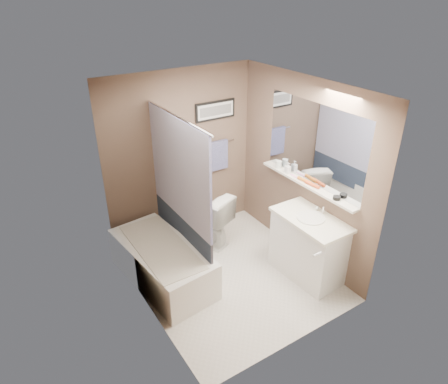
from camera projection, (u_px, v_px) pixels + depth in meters
ground at (230, 275)px, 5.13m from camera, size 2.50×2.50×0.00m
ceiling at (232, 90)px, 4.02m from camera, size 2.20×2.50×0.04m
wall_back at (182, 158)px, 5.49m from camera, size 2.20×0.04×2.40m
wall_front at (305, 247)px, 3.66m from camera, size 2.20×0.04×2.40m
wall_left at (143, 220)px, 4.06m from camera, size 0.04×2.50×2.40m
wall_right at (302, 172)px, 5.09m from camera, size 0.04×2.50×2.40m
tile_surround at (126, 216)px, 4.52m from camera, size 0.02×1.55×2.00m
curtain_rod at (176, 116)px, 4.35m from camera, size 0.02×1.55×0.02m
curtain_upper at (179, 170)px, 4.66m from camera, size 0.03×1.45×1.28m
curtain_lower at (182, 229)px, 5.04m from camera, size 0.03×1.45×0.36m
mirror at (314, 144)px, 4.78m from camera, size 0.02×1.60×1.00m
shelf at (306, 184)px, 5.00m from camera, size 0.12×1.60×0.03m
towel_bar at (216, 144)px, 5.69m from camera, size 0.60×0.02×0.02m
towel at (217, 156)px, 5.76m from camera, size 0.34×0.05×0.44m
art_frame at (215, 110)px, 5.48m from camera, size 0.62×0.02×0.26m
art_mat at (216, 111)px, 5.47m from camera, size 0.56×0.00×0.20m
art_image at (216, 111)px, 5.46m from camera, size 0.50×0.00×0.13m
door at (345, 246)px, 4.00m from camera, size 0.80×0.02×2.00m
door_handle at (317, 254)px, 3.88m from camera, size 0.10×0.02×0.02m
bathtub at (162, 263)px, 4.96m from camera, size 0.86×1.57×0.50m
tub_rim at (161, 247)px, 4.84m from camera, size 0.56×1.36×0.02m
toilet at (205, 218)px, 5.61m from camera, size 0.71×0.89×0.80m
vanity at (308, 248)px, 4.99m from camera, size 0.56×0.93×0.80m
countertop at (311, 219)px, 4.79m from camera, size 0.54×0.96×0.04m
sink_basin at (311, 218)px, 4.77m from camera, size 0.34×0.34×0.01m
faucet_spout at (323, 210)px, 4.85m from camera, size 0.02×0.02×0.10m
faucet_knob at (317, 208)px, 4.93m from camera, size 0.05×0.05×0.05m
candle_bowl_near at (337, 198)px, 4.61m from camera, size 0.09×0.09×0.04m
hair_brush_front at (312, 185)px, 4.91m from camera, size 0.06×0.22×0.04m
hair_brush_back at (305, 180)px, 5.01m from camera, size 0.06×0.22×0.04m
pink_comb at (295, 176)px, 5.16m from camera, size 0.03×0.16×0.01m
glass_jar at (279, 164)px, 5.38m from camera, size 0.08×0.08×0.10m
soap_bottle at (288, 168)px, 5.23m from camera, size 0.06×0.07×0.14m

